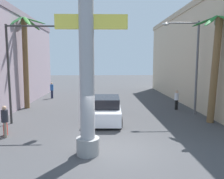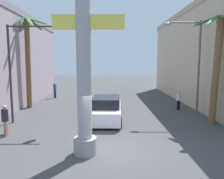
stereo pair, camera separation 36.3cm
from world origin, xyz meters
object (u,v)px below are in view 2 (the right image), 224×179
(palm_tree_mid_left, at_px, (28,54))
(car_lead, at_px, (107,109))
(fire_hydrant, at_px, (6,128))
(pedestrian_mid_right, at_px, (179,99))
(pedestrian_far_left, at_px, (55,89))
(traffic_light_mast, at_px, (36,55))
(pedestrian_curb_left, at_px, (5,118))
(palm_tree_near_right, at_px, (217,61))
(street_lamp, at_px, (193,58))
(neon_sign_pole, at_px, (83,22))

(palm_tree_mid_left, bearing_deg, car_lead, -32.63)
(car_lead, distance_m, fire_hydrant, 6.04)
(pedestrian_mid_right, height_order, pedestrian_far_left, pedestrian_far_left)
(traffic_light_mast, relative_size, pedestrian_curb_left, 3.71)
(palm_tree_near_right, distance_m, palm_tree_mid_left, 14.18)
(palm_tree_mid_left, distance_m, pedestrian_mid_right, 12.83)
(traffic_light_mast, distance_m, pedestrian_far_left, 10.25)
(palm_tree_mid_left, relative_size, pedestrian_curb_left, 4.57)
(street_lamp, relative_size, palm_tree_near_right, 1.01)
(pedestrian_far_left, distance_m, fire_hydrant, 11.86)
(palm_tree_near_right, bearing_deg, car_lead, 172.75)
(neon_sign_pole, relative_size, street_lamp, 1.57)
(car_lead, relative_size, palm_tree_mid_left, 0.64)
(traffic_light_mast, height_order, pedestrian_mid_right, traffic_light_mast)
(car_lead, bearing_deg, pedestrian_mid_right, 27.42)
(pedestrian_mid_right, relative_size, fire_hydrant, 2.19)
(neon_sign_pole, xyz_separation_m, palm_tree_mid_left, (-5.65, 9.53, -0.87))
(car_lead, xyz_separation_m, palm_tree_near_right, (6.75, -0.86, 3.18))
(neon_sign_pole, height_order, traffic_light_mast, neon_sign_pole)
(palm_tree_mid_left, relative_size, pedestrian_far_left, 4.40)
(pedestrian_mid_right, bearing_deg, pedestrian_curb_left, -151.06)
(car_lead, bearing_deg, pedestrian_curb_left, -149.44)
(palm_tree_near_right, height_order, pedestrian_far_left, palm_tree_near_right)
(neon_sign_pole, bearing_deg, car_lead, 81.02)
(palm_tree_mid_left, bearing_deg, pedestrian_far_left, 79.51)
(palm_tree_near_right, bearing_deg, fire_hydrant, -171.00)
(neon_sign_pole, bearing_deg, pedestrian_far_left, 108.19)
(pedestrian_curb_left, height_order, pedestrian_far_left, pedestrian_far_left)
(traffic_light_mast, relative_size, car_lead, 1.26)
(traffic_light_mast, distance_m, car_lead, 5.62)
(street_lamp, bearing_deg, fire_hydrant, -159.68)
(palm_tree_mid_left, bearing_deg, fire_hydrant, -80.60)
(traffic_light_mast, relative_size, palm_tree_mid_left, 0.81)
(car_lead, bearing_deg, palm_tree_near_right, -7.25)
(neon_sign_pole, xyz_separation_m, traffic_light_mast, (-3.47, 4.82, -1.08))
(neon_sign_pole, distance_m, pedestrian_curb_left, 6.62)
(neon_sign_pole, distance_m, car_lead, 7.14)
(street_lamp, bearing_deg, pedestrian_mid_right, 106.33)
(palm_tree_near_right, bearing_deg, pedestrian_curb_left, -169.47)
(neon_sign_pole, xyz_separation_m, car_lead, (0.85, 5.37, -4.63))
(traffic_light_mast, height_order, pedestrian_far_left, traffic_light_mast)
(street_lamp, height_order, pedestrian_mid_right, street_lamp)
(traffic_light_mast, bearing_deg, palm_tree_near_right, -1.60)
(street_lamp, height_order, car_lead, street_lamp)
(car_lead, relative_size, palm_tree_near_right, 0.72)
(street_lamp, xyz_separation_m, fire_hydrant, (-11.55, -4.27, -3.78))
(neon_sign_pole, relative_size, pedestrian_curb_left, 6.45)
(palm_tree_near_right, bearing_deg, traffic_light_mast, 178.40)
(traffic_light_mast, xyz_separation_m, fire_hydrant, (-1.03, -2.23, -3.93))
(traffic_light_mast, height_order, car_lead, traffic_light_mast)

